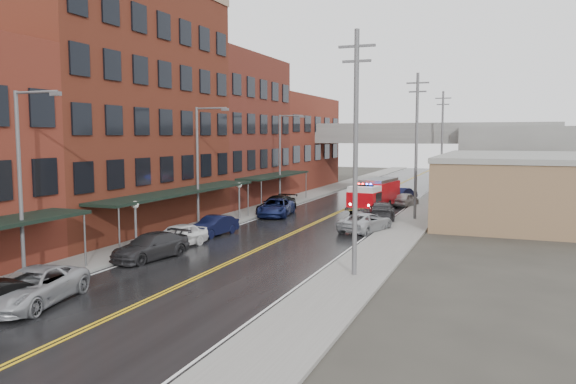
% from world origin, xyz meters
% --- Properties ---
extents(road, '(11.00, 160.00, 0.02)m').
position_xyz_m(road, '(0.00, 30.00, 0.01)').
color(road, black).
rests_on(road, ground).
extents(sidewalk_left, '(3.00, 160.00, 0.15)m').
position_xyz_m(sidewalk_left, '(-7.30, 30.00, 0.07)').
color(sidewalk_left, slate).
rests_on(sidewalk_left, ground).
extents(sidewalk_right, '(3.00, 160.00, 0.15)m').
position_xyz_m(sidewalk_right, '(7.30, 30.00, 0.07)').
color(sidewalk_right, slate).
rests_on(sidewalk_right, ground).
extents(curb_left, '(0.30, 160.00, 0.15)m').
position_xyz_m(curb_left, '(-5.65, 30.00, 0.07)').
color(curb_left, gray).
rests_on(curb_left, ground).
extents(curb_right, '(0.30, 160.00, 0.15)m').
position_xyz_m(curb_right, '(5.65, 30.00, 0.07)').
color(curb_right, gray).
rests_on(curb_right, ground).
extents(brick_building_b, '(9.00, 20.00, 18.00)m').
position_xyz_m(brick_building_b, '(-13.30, 23.00, 9.00)').
color(brick_building_b, '#562416').
rests_on(brick_building_b, ground).
extents(brick_building_c, '(9.00, 15.00, 15.00)m').
position_xyz_m(brick_building_c, '(-13.30, 40.50, 7.50)').
color(brick_building_c, '#5C271B').
rests_on(brick_building_c, ground).
extents(brick_building_far, '(9.00, 20.00, 12.00)m').
position_xyz_m(brick_building_far, '(-13.30, 58.00, 6.00)').
color(brick_building_far, maroon).
rests_on(brick_building_far, ground).
extents(tan_building, '(14.00, 22.00, 5.00)m').
position_xyz_m(tan_building, '(16.00, 40.00, 2.50)').
color(tan_building, '#866548').
rests_on(tan_building, ground).
extents(right_far_block, '(18.00, 30.00, 8.00)m').
position_xyz_m(right_far_block, '(18.00, 70.00, 4.00)').
color(right_far_block, slate).
rests_on(right_far_block, ground).
extents(awning_1, '(2.60, 18.00, 3.09)m').
position_xyz_m(awning_1, '(-7.49, 23.00, 2.99)').
color(awning_1, black).
rests_on(awning_1, ground).
extents(awning_2, '(2.60, 13.00, 3.09)m').
position_xyz_m(awning_2, '(-7.49, 40.50, 2.99)').
color(awning_2, black).
rests_on(awning_2, ground).
extents(globe_lamp_1, '(0.44, 0.44, 3.12)m').
position_xyz_m(globe_lamp_1, '(-6.40, 16.00, 2.31)').
color(globe_lamp_1, '#59595B').
rests_on(globe_lamp_1, ground).
extents(globe_lamp_2, '(0.44, 0.44, 3.12)m').
position_xyz_m(globe_lamp_2, '(-6.40, 30.00, 2.31)').
color(globe_lamp_2, '#59595B').
rests_on(globe_lamp_2, ground).
extents(street_lamp_0, '(2.64, 0.22, 9.00)m').
position_xyz_m(street_lamp_0, '(-6.55, 8.00, 5.19)').
color(street_lamp_0, '#59595B').
rests_on(street_lamp_0, ground).
extents(street_lamp_1, '(2.64, 0.22, 9.00)m').
position_xyz_m(street_lamp_1, '(-6.55, 24.00, 5.19)').
color(street_lamp_1, '#59595B').
rests_on(street_lamp_1, ground).
extents(street_lamp_2, '(2.64, 0.22, 9.00)m').
position_xyz_m(street_lamp_2, '(-6.55, 40.00, 5.19)').
color(street_lamp_2, '#59595B').
rests_on(street_lamp_2, ground).
extents(utility_pole_0, '(1.80, 0.24, 12.00)m').
position_xyz_m(utility_pole_0, '(7.20, 15.00, 6.31)').
color(utility_pole_0, '#59595B').
rests_on(utility_pole_0, ground).
extents(utility_pole_1, '(1.80, 0.24, 12.00)m').
position_xyz_m(utility_pole_1, '(7.20, 35.00, 6.31)').
color(utility_pole_1, '#59595B').
rests_on(utility_pole_1, ground).
extents(utility_pole_2, '(1.80, 0.24, 12.00)m').
position_xyz_m(utility_pole_2, '(7.20, 55.00, 6.31)').
color(utility_pole_2, '#59595B').
rests_on(utility_pole_2, ground).
extents(overpass, '(40.00, 10.00, 7.50)m').
position_xyz_m(overpass, '(0.00, 62.00, 5.99)').
color(overpass, slate).
rests_on(overpass, ground).
extents(fire_truck, '(3.92, 8.18, 2.90)m').
position_xyz_m(fire_truck, '(2.74, 39.93, 1.57)').
color(fire_truck, '#BD0810').
rests_on(fire_truck, ground).
extents(parked_car_left_2, '(3.50, 5.81, 1.51)m').
position_xyz_m(parked_car_left_2, '(-4.06, 5.80, 0.75)').
color(parked_car_left_2, '#96989E').
rests_on(parked_car_left_2, ground).
extents(parked_car_left_3, '(3.00, 5.30, 1.45)m').
position_xyz_m(parked_car_left_3, '(-4.60, 14.89, 0.72)').
color(parked_car_left_3, '#29292C').
rests_on(parked_car_left_3, ground).
extents(parked_car_left_4, '(2.63, 4.58, 1.47)m').
position_xyz_m(parked_car_left_4, '(-5.00, 18.34, 0.73)').
color(parked_car_left_4, white).
rests_on(parked_car_left_4, ground).
extents(parked_car_left_5, '(2.05, 4.36, 1.38)m').
position_xyz_m(parked_car_left_5, '(-4.86, 22.80, 0.69)').
color(parked_car_left_5, black).
rests_on(parked_car_left_5, ground).
extents(parked_car_left_6, '(3.37, 5.75, 1.50)m').
position_xyz_m(parked_car_left_6, '(-4.43, 33.20, 0.75)').
color(parked_car_left_6, '#151F50').
rests_on(parked_car_left_6, ground).
extents(parked_car_left_7, '(2.37, 5.47, 1.57)m').
position_xyz_m(parked_car_left_7, '(-5.00, 34.80, 0.78)').
color(parked_car_left_7, black).
rests_on(parked_car_left_7, ground).
extents(parked_car_right_0, '(3.62, 5.50, 1.41)m').
position_xyz_m(parked_car_right_0, '(4.68, 28.20, 0.70)').
color(parked_car_right_0, '#A8ACB0').
rests_on(parked_car_right_0, ground).
extents(parked_car_right_1, '(3.11, 5.58, 1.53)m').
position_xyz_m(parked_car_right_1, '(4.62, 34.16, 0.76)').
color(parked_car_right_1, '#262528').
rests_on(parked_car_right_1, ground).
extents(parked_car_right_2, '(2.42, 4.31, 1.38)m').
position_xyz_m(parked_car_right_2, '(4.99, 43.93, 0.69)').
color(parked_car_right_2, '#B6B6B6').
rests_on(parked_car_right_2, ground).
extents(parked_car_right_3, '(2.45, 4.25, 1.32)m').
position_xyz_m(parked_car_right_3, '(3.87, 49.82, 0.66)').
color(parked_car_right_3, black).
rests_on(parked_car_right_3, ground).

